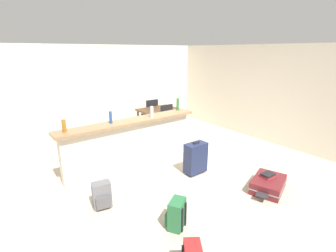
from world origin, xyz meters
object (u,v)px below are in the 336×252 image
(dining_chair_far_side, at_px, (151,113))
(suitcase_flat_maroon, at_px, (268,184))
(bottle_green, at_px, (178,104))
(dining_table, at_px, (159,112))
(suitcase_upright_navy, at_px, (196,158))
(bottle_clear, at_px, (152,112))
(bottle_amber, at_px, (64,126))
(backpack_green, at_px, (176,214))
(bottle_blue, at_px, (111,117))
(backpack_grey, at_px, (102,195))
(dining_chair_near_partition, at_px, (169,120))
(book_stack, at_px, (268,175))

(dining_chair_far_side, relative_size, suitcase_flat_maroon, 1.04)
(bottle_green, height_order, suitcase_flat_maroon, bottle_green)
(dining_table, bearing_deg, suitcase_upright_navy, -108.64)
(dining_table, distance_m, dining_chair_far_side, 0.55)
(bottle_clear, bearing_deg, bottle_amber, 176.58)
(dining_table, bearing_deg, suitcase_flat_maroon, -93.62)
(backpack_green, bearing_deg, bottle_clear, 65.13)
(suitcase_flat_maroon, bearing_deg, bottle_blue, 128.97)
(bottle_blue, height_order, backpack_grey, bottle_blue)
(bottle_clear, height_order, bottle_green, bottle_green)
(bottle_amber, distance_m, dining_chair_near_partition, 3.13)
(dining_chair_near_partition, height_order, dining_chair_far_side, same)
(bottle_blue, relative_size, suitcase_upright_navy, 0.35)
(bottle_blue, height_order, bottle_green, bottle_green)
(bottle_amber, bearing_deg, dining_chair_far_side, 32.67)
(bottle_clear, bearing_deg, backpack_grey, -150.17)
(bottle_green, xyz_separation_m, suitcase_upright_navy, (-0.44, -1.11, -0.83))
(dining_chair_near_partition, height_order, book_stack, dining_chair_near_partition)
(dining_chair_far_side, distance_m, backpack_green, 4.52)
(bottle_blue, xyz_separation_m, suitcase_upright_navy, (1.25, -1.05, -0.80))
(bottle_clear, relative_size, dining_table, 0.21)
(dining_chair_far_side, bearing_deg, dining_table, -97.29)
(backpack_green, distance_m, suitcase_upright_navy, 1.63)
(dining_table, relative_size, backpack_grey, 2.62)
(dining_chair_far_side, xyz_separation_m, suitcase_flat_maroon, (-0.30, -4.18, -0.41))
(dining_table, xyz_separation_m, dining_chair_near_partition, (0.01, -0.48, -0.13))
(backpack_grey, bearing_deg, suitcase_upright_navy, -1.83)
(dining_chair_far_side, bearing_deg, bottle_clear, -122.30)
(backpack_green, relative_size, suitcase_upright_navy, 0.63)
(bottle_blue, bearing_deg, bottle_amber, -179.18)
(dining_chair_far_side, distance_m, suitcase_flat_maroon, 4.21)
(bottle_amber, height_order, suitcase_upright_navy, bottle_amber)
(dining_chair_near_partition, distance_m, backpack_grey, 3.34)
(bottle_clear, height_order, backpack_grey, bottle_clear)
(dining_table, height_order, dining_chair_near_partition, dining_chair_near_partition)
(suitcase_upright_navy, bearing_deg, backpack_grey, 178.17)
(bottle_blue, xyz_separation_m, bottle_clear, (0.86, -0.11, -0.00))
(bottle_green, relative_size, dining_table, 0.26)
(suitcase_upright_navy, distance_m, backpack_grey, 1.92)
(dining_table, relative_size, backpack_green, 2.62)
(bottle_amber, xyz_separation_m, backpack_green, (0.82, -2.03, -0.92))
(bottle_blue, bearing_deg, backpack_grey, -123.81)
(dining_chair_near_partition, relative_size, suitcase_upright_navy, 1.39)
(book_stack, bearing_deg, dining_chair_near_partition, 86.28)
(bottle_clear, bearing_deg, bottle_green, 11.78)
(bottle_clear, height_order, suitcase_upright_navy, bottle_clear)
(bottle_green, distance_m, dining_chair_near_partition, 1.12)
(dining_chair_near_partition, relative_size, dining_chair_far_side, 1.00)
(bottle_blue, distance_m, book_stack, 3.05)
(dining_table, xyz_separation_m, backpack_green, (-2.10, -3.42, -0.44))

